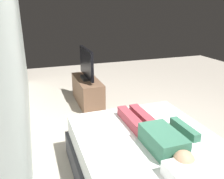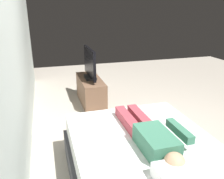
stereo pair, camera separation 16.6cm
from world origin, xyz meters
TOP-DOWN VIEW (x-y plane):
  - ground_plane at (0.00, 0.00)m, footprint 10.00×10.00m
  - back_wall at (0.40, 1.55)m, footprint 6.40×0.10m
  - bed at (-0.77, 0.33)m, footprint 1.92×1.49m
  - person at (-0.74, 0.28)m, footprint 1.26×0.46m
  - remote at (-0.59, -0.12)m, footprint 0.15×0.04m
  - tv_stand at (1.72, 0.40)m, footprint 1.10×0.40m
  - tv at (1.72, 0.40)m, footprint 0.88×0.20m

SIDE VIEW (x-z plane):
  - ground_plane at x=0.00m, z-range 0.00..0.00m
  - tv_stand at x=1.72m, z-range 0.00..0.50m
  - bed at x=-0.77m, z-range -0.01..0.53m
  - remote at x=-0.59m, z-range 0.54..0.56m
  - person at x=-0.74m, z-range 0.53..0.71m
  - tv at x=1.72m, z-range 0.49..1.08m
  - back_wall at x=0.40m, z-range 0.00..2.80m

